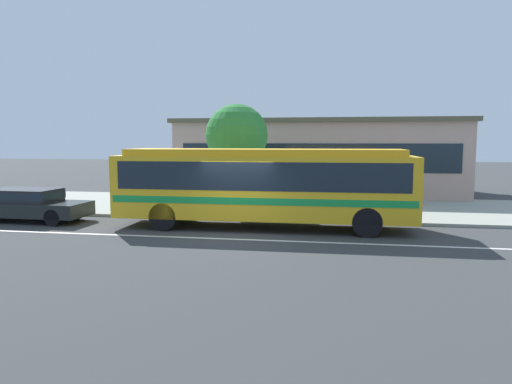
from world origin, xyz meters
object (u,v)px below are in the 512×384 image
object	(u,v)px
pedestrian_waiting_near_sign	(323,190)
bus_stop_sign	(356,180)
transit_bus	(264,182)
sedan_behind_bus	(27,203)
street_tree_near_stop	(237,136)

from	to	relation	value
pedestrian_waiting_near_sign	bus_stop_sign	distance (m)	1.95
transit_bus	sedan_behind_bus	xyz separation A→B (m)	(-9.51, -0.17, -0.96)
sedan_behind_bus	street_tree_near_stop	distance (m)	9.10
transit_bus	bus_stop_sign	distance (m)	3.80
sedan_behind_bus	bus_stop_sign	size ratio (longest dim) A/B	1.97
transit_bus	street_tree_near_stop	distance (m)	4.67
transit_bus	sedan_behind_bus	size ratio (longest dim) A/B	2.28
sedan_behind_bus	street_tree_near_stop	size ratio (longest dim) A/B	1.00
bus_stop_sign	sedan_behind_bus	bearing A→B (deg)	-171.32
transit_bus	pedestrian_waiting_near_sign	bearing A→B (deg)	56.88
street_tree_near_stop	transit_bus	bearing A→B (deg)	-64.79
sedan_behind_bus	bus_stop_sign	xyz separation A→B (m)	(12.86, 1.96, 0.94)
pedestrian_waiting_near_sign	street_tree_near_stop	xyz separation A→B (m)	(-3.89, 0.80, 2.30)
sedan_behind_bus	street_tree_near_stop	bearing A→B (deg)	28.13
transit_bus	bus_stop_sign	bearing A→B (deg)	28.14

